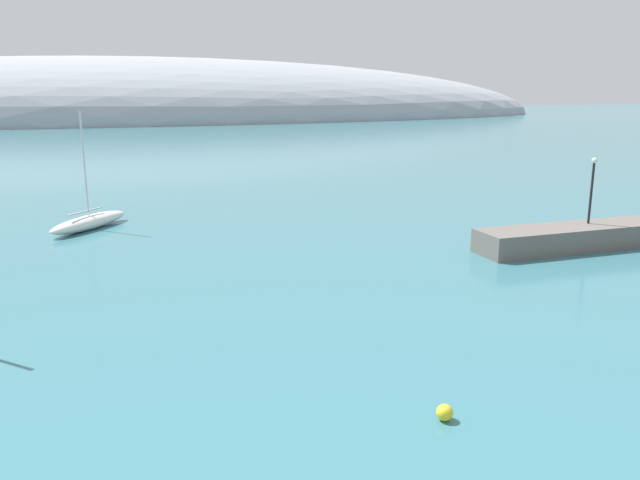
% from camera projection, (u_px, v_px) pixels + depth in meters
% --- Properties ---
extents(breakwater_rocks, '(23.16, 3.50, 1.52)m').
position_uv_depth(breakwater_rocks, '(632.00, 232.00, 43.17)').
color(breakwater_rocks, '#66605B').
rests_on(breakwater_rocks, ground).
extents(distant_ridge, '(299.49, 89.48, 39.12)m').
position_uv_depth(distant_ridge, '(132.00, 119.00, 206.82)').
color(distant_ridge, '#999EA8').
rests_on(distant_ridge, ground).
extents(sailboat_white_near_shore, '(6.34, 6.78, 8.61)m').
position_uv_depth(sailboat_white_near_shore, '(89.00, 222.00, 47.36)').
color(sailboat_white_near_shore, white).
rests_on(sailboat_white_near_shore, water).
extents(mooring_buoy_yellow, '(0.54, 0.54, 0.54)m').
position_uv_depth(mooring_buoy_yellow, '(445.00, 413.00, 20.23)').
color(mooring_buoy_yellow, yellow).
rests_on(mooring_buoy_yellow, water).
extents(harbor_lamp_post, '(0.36, 0.36, 4.33)m').
position_uv_depth(harbor_lamp_post, '(592.00, 183.00, 41.54)').
color(harbor_lamp_post, black).
rests_on(harbor_lamp_post, breakwater_rocks).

